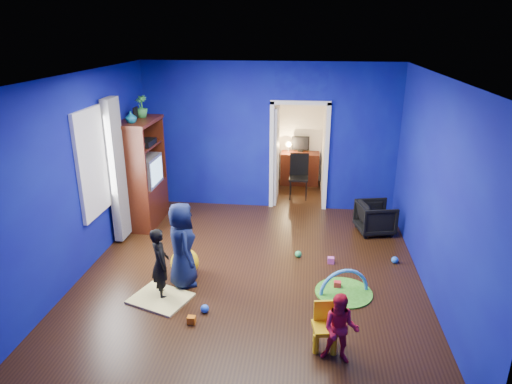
# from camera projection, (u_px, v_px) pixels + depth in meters

# --- Properties ---
(floor) EXTENTS (5.00, 5.50, 0.01)m
(floor) POSITION_uv_depth(u_px,v_px,m) (252.00, 272.00, 6.89)
(floor) COLOR black
(floor) RESTS_ON ground
(ceiling) EXTENTS (5.00, 5.50, 0.01)m
(ceiling) POSITION_uv_depth(u_px,v_px,m) (251.00, 76.00, 5.90)
(ceiling) COLOR white
(ceiling) RESTS_ON wall_back
(wall_back) EXTENTS (5.00, 0.02, 2.90)m
(wall_back) POSITION_uv_depth(u_px,v_px,m) (269.00, 137.00, 8.96)
(wall_back) COLOR #0C0A78
(wall_back) RESTS_ON floor
(wall_front) EXTENTS (5.00, 0.02, 2.90)m
(wall_front) POSITION_uv_depth(u_px,v_px,m) (210.00, 286.00, 3.83)
(wall_front) COLOR #0C0A78
(wall_front) RESTS_ON floor
(wall_left) EXTENTS (0.02, 5.50, 2.90)m
(wall_left) POSITION_uv_depth(u_px,v_px,m) (82.00, 175.00, 6.67)
(wall_left) COLOR #0C0A78
(wall_left) RESTS_ON floor
(wall_right) EXTENTS (0.02, 5.50, 2.90)m
(wall_right) POSITION_uv_depth(u_px,v_px,m) (436.00, 189.00, 6.12)
(wall_right) COLOR #0C0A78
(wall_right) RESTS_ON floor
(alcove) EXTENTS (1.00, 1.75, 2.50)m
(alcove) POSITION_uv_depth(u_px,v_px,m) (300.00, 138.00, 9.78)
(alcove) COLOR silver
(alcove) RESTS_ON floor
(armchair) EXTENTS (0.74, 0.73, 0.57)m
(armchair) POSITION_uv_depth(u_px,v_px,m) (375.00, 218.00, 8.15)
(armchair) COLOR black
(armchair) RESTS_ON floor
(child_black) EXTENTS (0.39, 0.44, 1.01)m
(child_black) POSITION_uv_depth(u_px,v_px,m) (160.00, 263.00, 6.13)
(child_black) COLOR black
(child_black) RESTS_ON floor
(child_navy) EXTENTS (0.62, 0.72, 1.24)m
(child_navy) POSITION_uv_depth(u_px,v_px,m) (182.00, 245.00, 6.38)
(child_navy) COLOR #0F123A
(child_navy) RESTS_ON floor
(toddler_red) EXTENTS (0.45, 0.38, 0.83)m
(toddler_red) POSITION_uv_depth(u_px,v_px,m) (340.00, 329.00, 4.94)
(toddler_red) COLOR red
(toddler_red) RESTS_ON floor
(vase) EXTENTS (0.25, 0.25, 0.20)m
(vase) POSITION_uv_depth(u_px,v_px,m) (131.00, 117.00, 7.69)
(vase) COLOR #0C4D64
(vase) RESTS_ON tv_armoire
(potted_plant) EXTENTS (0.25, 0.25, 0.39)m
(potted_plant) POSITION_uv_depth(u_px,v_px,m) (141.00, 107.00, 8.14)
(potted_plant) COLOR #31883A
(potted_plant) RESTS_ON tv_armoire
(tv_armoire) EXTENTS (0.58, 1.14, 1.96)m
(tv_armoire) POSITION_uv_depth(u_px,v_px,m) (143.00, 173.00, 8.34)
(tv_armoire) COLOR #371109
(tv_armoire) RESTS_ON floor
(crt_tv) EXTENTS (0.46, 0.70, 0.54)m
(crt_tv) POSITION_uv_depth(u_px,v_px,m) (144.00, 171.00, 8.32)
(crt_tv) COLOR silver
(crt_tv) RESTS_ON tv_armoire
(yellow_blanket) EXTENTS (0.91, 0.82, 0.03)m
(yellow_blanket) POSITION_uv_depth(u_px,v_px,m) (161.00, 298.00, 6.21)
(yellow_blanket) COLOR #F2E07A
(yellow_blanket) RESTS_ON floor
(hopper_ball) EXTENTS (0.42, 0.42, 0.42)m
(hopper_ball) POSITION_uv_depth(u_px,v_px,m) (185.00, 262.00, 6.76)
(hopper_ball) COLOR yellow
(hopper_ball) RESTS_ON floor
(kid_chair) EXTENTS (0.33, 0.33, 0.50)m
(kid_chair) POSITION_uv_depth(u_px,v_px,m) (325.00, 329.00, 5.20)
(kid_chair) COLOR yellow
(kid_chair) RESTS_ON floor
(play_mat) EXTENTS (0.79, 0.79, 0.02)m
(play_mat) POSITION_uv_depth(u_px,v_px,m) (344.00, 292.00, 6.35)
(play_mat) COLOR green
(play_mat) RESTS_ON floor
(toy_arch) EXTENTS (0.70, 0.27, 0.72)m
(toy_arch) POSITION_uv_depth(u_px,v_px,m) (344.00, 292.00, 6.35)
(toy_arch) COLOR #3F8CD8
(toy_arch) RESTS_ON floor
(window_left) EXTENTS (0.03, 0.95, 1.55)m
(window_left) POSITION_uv_depth(u_px,v_px,m) (93.00, 162.00, 6.96)
(window_left) COLOR white
(window_left) RESTS_ON wall_left
(curtain) EXTENTS (0.14, 0.42, 2.40)m
(curtain) POSITION_uv_depth(u_px,v_px,m) (117.00, 171.00, 7.56)
(curtain) COLOR slate
(curtain) RESTS_ON floor
(doorway) EXTENTS (1.16, 0.10, 2.10)m
(doorway) POSITION_uv_depth(u_px,v_px,m) (299.00, 158.00, 9.03)
(doorway) COLOR white
(doorway) RESTS_ON floor
(study_desk) EXTENTS (0.88, 0.44, 0.75)m
(study_desk) POSITION_uv_depth(u_px,v_px,m) (300.00, 168.00, 10.67)
(study_desk) COLOR #3D140A
(study_desk) RESTS_ON floor
(desk_monitor) EXTENTS (0.40, 0.05, 0.32)m
(desk_monitor) POSITION_uv_depth(u_px,v_px,m) (301.00, 143.00, 10.59)
(desk_monitor) COLOR black
(desk_monitor) RESTS_ON study_desk
(desk_lamp) EXTENTS (0.14, 0.14, 0.14)m
(desk_lamp) POSITION_uv_depth(u_px,v_px,m) (288.00, 144.00, 10.57)
(desk_lamp) COLOR #FFD88C
(desk_lamp) RESTS_ON study_desk
(folding_chair) EXTENTS (0.40, 0.40, 0.92)m
(folding_chair) POSITION_uv_depth(u_px,v_px,m) (299.00, 178.00, 9.75)
(folding_chair) COLOR black
(folding_chair) RESTS_ON floor
(book_shelf) EXTENTS (0.88, 0.24, 0.04)m
(book_shelf) POSITION_uv_depth(u_px,v_px,m) (302.00, 97.00, 10.21)
(book_shelf) COLOR white
(book_shelf) RESTS_ON study_desk
(toy_0) EXTENTS (0.10, 0.08, 0.10)m
(toy_0) POSITION_uv_depth(u_px,v_px,m) (337.00, 285.00, 6.47)
(toy_0) COLOR red
(toy_0) RESTS_ON floor
(toy_1) EXTENTS (0.11, 0.11, 0.11)m
(toy_1) POSITION_uv_depth(u_px,v_px,m) (395.00, 260.00, 7.15)
(toy_1) COLOR blue
(toy_1) RESTS_ON floor
(toy_2) EXTENTS (0.10, 0.08, 0.10)m
(toy_2) POSITION_uv_depth(u_px,v_px,m) (191.00, 320.00, 5.69)
(toy_2) COLOR orange
(toy_2) RESTS_ON floor
(toy_3) EXTENTS (0.11, 0.11, 0.11)m
(toy_3) POSITION_uv_depth(u_px,v_px,m) (298.00, 254.00, 7.34)
(toy_3) COLOR green
(toy_3) RESTS_ON floor
(toy_4) EXTENTS (0.10, 0.08, 0.10)m
(toy_4) POSITION_uv_depth(u_px,v_px,m) (331.00, 260.00, 7.15)
(toy_4) COLOR #D851A7
(toy_4) RESTS_ON floor
(toy_5) EXTENTS (0.11, 0.11, 0.11)m
(toy_5) POSITION_uv_depth(u_px,v_px,m) (205.00, 308.00, 5.92)
(toy_5) COLOR blue
(toy_5) RESTS_ON floor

